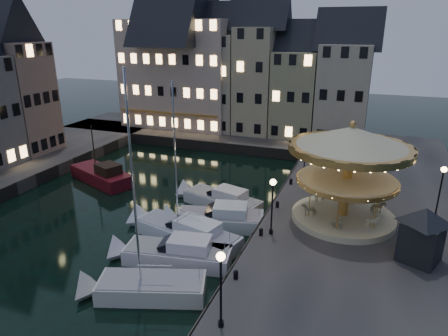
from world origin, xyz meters
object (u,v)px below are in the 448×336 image
at_px(bollard_d, 291,181).
at_px(ticket_kiosk, 424,226).
at_px(streetlamp_d, 441,185).
at_px(carousel, 350,156).
at_px(bollard_b, 261,232).
at_px(motorboat_d, 215,219).
at_px(motorboat_b, 172,253).
at_px(motorboat_e, 219,199).
at_px(bollard_a, 236,274).
at_px(streetlamp_c, 305,147).
at_px(bollard_c, 277,204).
at_px(motorboat_c, 183,231).
at_px(streetlamp_a, 221,279).
at_px(red_fishing_boat, 102,176).
at_px(motorboat_a, 142,288).
at_px(streetlamp_b, 272,199).

bearing_deg(bollard_d, ticket_kiosk, -44.80).
relative_size(streetlamp_d, bollard_d, 7.32).
xyz_separation_m(bollard_d, carousel, (5.23, -5.92, 4.79)).
relative_size(bollard_b, motorboat_d, 0.07).
bearing_deg(bollard_b, motorboat_b, -147.26).
bearing_deg(ticket_kiosk, motorboat_e, 159.97).
distance_m(bollard_a, carousel, 12.32).
bearing_deg(streetlamp_c, bollard_a, -91.76).
xyz_separation_m(bollard_b, bollard_c, (0.00, 5.00, 0.00)).
relative_size(bollard_d, carousel, 0.06).
height_order(bollard_b, motorboat_c, motorboat_c).
height_order(streetlamp_a, motorboat_b, streetlamp_a).
height_order(streetlamp_d, red_fishing_boat, red_fishing_boat).
bearing_deg(bollard_a, motorboat_a, -161.06).
height_order(streetlamp_b, motorboat_a, motorboat_a).
relative_size(bollard_b, motorboat_e, 0.07).
bearing_deg(bollard_b, streetlamp_d, 32.22).
height_order(streetlamp_d, bollard_b, streetlamp_d).
distance_m(bollard_b, motorboat_d, 5.21).
bearing_deg(red_fishing_boat, streetlamp_b, -19.40).
distance_m(streetlamp_a, motorboat_b, 9.13).
distance_m(streetlamp_c, red_fishing_boat, 20.98).
bearing_deg(streetlamp_d, bollard_b, -147.78).
relative_size(streetlamp_b, ticket_kiosk, 1.01).
bearing_deg(motorboat_c, motorboat_d, 62.92).
distance_m(streetlamp_a, motorboat_e, 17.18).
relative_size(streetlamp_a, ticket_kiosk, 1.01).
relative_size(motorboat_a, motorboat_e, 1.50).
distance_m(bollard_b, motorboat_a, 9.07).
relative_size(streetlamp_a, streetlamp_d, 1.00).
height_order(streetlamp_d, bollard_a, streetlamp_d).
bearing_deg(bollard_c, ticket_kiosk, -24.32).
relative_size(streetlamp_d, bollard_a, 7.32).
bearing_deg(red_fishing_boat, motorboat_a, -46.90).
bearing_deg(streetlamp_a, streetlamp_d, 56.39).
height_order(streetlamp_c, bollard_b, streetlamp_c).
distance_m(streetlamp_a, motorboat_c, 11.69).
bearing_deg(motorboat_d, motorboat_b, -97.95).
distance_m(motorboat_c, motorboat_e, 6.57).
bearing_deg(streetlamp_b, motorboat_a, -126.92).
relative_size(carousel, ticket_kiosk, 2.15).
bearing_deg(red_fishing_boat, bollard_a, -34.15).
distance_m(streetlamp_b, streetlamp_c, 13.50).
relative_size(motorboat_e, red_fishing_boat, 1.00).
relative_size(motorboat_a, motorboat_b, 1.48).
height_order(streetlamp_c, bollard_c, streetlamp_c).
xyz_separation_m(motorboat_a, motorboat_b, (-0.04, 3.90, 0.10)).
bearing_deg(bollard_c, bollard_a, -90.00).
relative_size(bollard_c, ticket_kiosk, 0.14).
height_order(streetlamp_d, motorboat_d, streetlamp_d).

